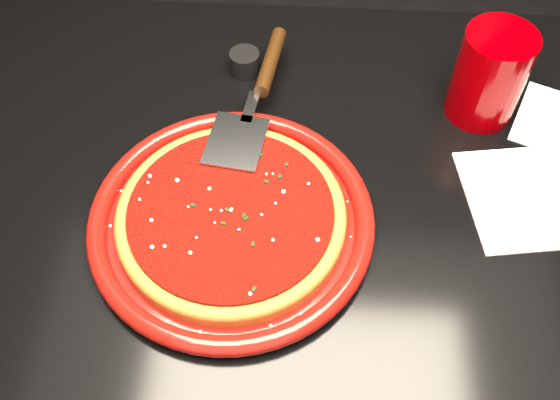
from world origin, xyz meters
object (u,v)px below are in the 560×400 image
Objects in this scene: pizza_server at (256,97)px; table at (317,318)px; plate at (232,220)px; ramekin at (245,62)px; cup at (490,75)px.

table is at bearing -43.03° from pizza_server.
table is 0.41m from plate.
table is 0.46m from pizza_server.
table is at bearing 21.68° from plate.
plate is 7.93× the size of ramekin.
table is 3.29× the size of plate.
ramekin is at bearing 119.97° from table.
table is 3.78× the size of pizza_server.
plate is at bearing -158.32° from table.
pizza_server is 0.11m from ramekin.
cup is 0.36m from ramekin.
cup is (0.34, 0.22, 0.06)m from plate.
plate is 0.41m from cup.
pizza_server is at bearing 128.70° from table.
plate is at bearing -146.57° from cup.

